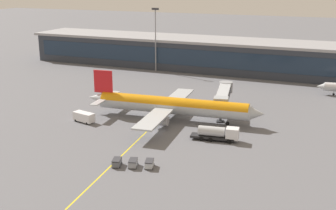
# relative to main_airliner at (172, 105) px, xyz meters

# --- Properties ---
(ground_plane) EXTENTS (700.00, 700.00, 0.00)m
(ground_plane) POSITION_rel_main_airliner_xyz_m (-0.60, -10.39, -3.86)
(ground_plane) COLOR slate
(apron_lead_in_line) EXTENTS (7.98, 79.66, 0.01)m
(apron_lead_in_line) POSITION_rel_main_airliner_xyz_m (-2.30, -8.39, -3.86)
(apron_lead_in_line) COLOR yellow
(apron_lead_in_line) RESTS_ON ground_plane
(terminal_building) EXTENTS (191.71, 22.36, 12.21)m
(terminal_building) POSITION_rel_main_airliner_xyz_m (7.93, 66.00, 2.26)
(terminal_building) COLOR #2D333D
(terminal_building) RESTS_ON ground_plane
(main_airliner) EXTENTS (47.30, 37.65, 11.83)m
(main_airliner) POSITION_rel_main_airliner_xyz_m (0.00, 0.00, 0.00)
(main_airliner) COLOR #B2B7BC
(main_airliner) RESTS_ON ground_plane
(jet_bridge) EXTENTS (7.27, 20.41, 6.55)m
(jet_bridge) POSITION_rel_main_airliner_xyz_m (10.40, 12.09, 0.99)
(jet_bridge) COLOR #B2B7BC
(jet_bridge) RESTS_ON ground_plane
(fuel_tanker) EXTENTS (11.04, 3.90, 3.25)m
(fuel_tanker) POSITION_rel_main_airliner_xyz_m (15.24, -9.71, -2.12)
(fuel_tanker) COLOR #232326
(fuel_tanker) RESTS_ON ground_plane
(lavatory_truck) EXTENTS (6.16, 3.53, 2.50)m
(lavatory_truck) POSITION_rel_main_airliner_xyz_m (-19.76, -10.26, -2.44)
(lavatory_truck) COLOR white
(lavatory_truck) RESTS_ON ground_plane
(baggage_cart_0) EXTENTS (2.25, 2.98, 1.48)m
(baggage_cart_0) POSITION_rel_main_airliner_xyz_m (0.97, -30.53, -3.08)
(baggage_cart_0) COLOR #595B60
(baggage_cart_0) RESTS_ON ground_plane
(baggage_cart_1) EXTENTS (2.25, 2.98, 1.48)m
(baggage_cart_1) POSITION_rel_main_airliner_xyz_m (4.04, -29.61, -3.08)
(baggage_cart_1) COLOR gray
(baggage_cart_1) RESTS_ON ground_plane
(baggage_cart_2) EXTENTS (2.25, 2.98, 1.48)m
(baggage_cart_2) POSITION_rel_main_airliner_xyz_m (7.10, -28.68, -3.08)
(baggage_cart_2) COLOR #B2B7BC
(baggage_cart_2) RESTS_ON ground_plane
(apron_light_mast_0) EXTENTS (2.80, 0.50, 24.49)m
(apron_light_mast_0) POSITION_rel_main_airliner_xyz_m (-28.79, 54.04, 10.38)
(apron_light_mast_0) COLOR gray
(apron_light_mast_0) RESTS_ON ground_plane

